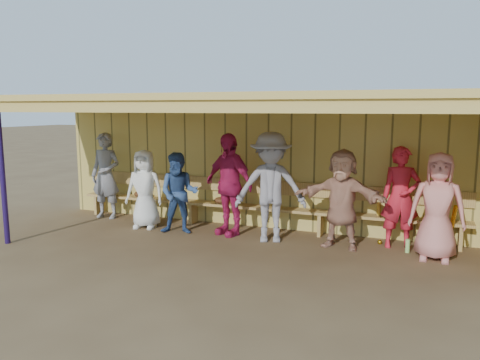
{
  "coord_description": "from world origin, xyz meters",
  "views": [
    {
      "loc": [
        2.96,
        -7.16,
        2.29
      ],
      "look_at": [
        0.0,
        0.35,
        1.05
      ],
      "focal_mm": 35.0,
      "sensor_mm": 36.0,
      "label": 1
    }
  ],
  "objects_px": {
    "player_c": "(179,193)",
    "player_d": "(229,184)",
    "player_e": "(271,187)",
    "player_a": "(106,176)",
    "player_g": "(401,198)",
    "player_h": "(437,207)",
    "player_b": "(145,189)",
    "bench": "(255,201)",
    "player_f": "(341,199)"
  },
  "relations": [
    {
      "from": "player_c",
      "to": "player_g",
      "type": "distance_m",
      "value": 3.86
    },
    {
      "from": "player_c",
      "to": "player_e",
      "type": "distance_m",
      "value": 1.74
    },
    {
      "from": "player_h",
      "to": "player_e",
      "type": "bearing_deg",
      "value": -179.41
    },
    {
      "from": "player_e",
      "to": "player_h",
      "type": "relative_size",
      "value": 1.15
    },
    {
      "from": "player_a",
      "to": "player_g",
      "type": "height_order",
      "value": "player_a"
    },
    {
      "from": "player_g",
      "to": "player_c",
      "type": "bearing_deg",
      "value": 176.23
    },
    {
      "from": "player_b",
      "to": "player_g",
      "type": "xyz_separation_m",
      "value": [
        4.64,
        0.42,
        0.08
      ]
    },
    {
      "from": "player_a",
      "to": "bench",
      "type": "relative_size",
      "value": 0.24
    },
    {
      "from": "player_g",
      "to": "player_b",
      "type": "bearing_deg",
      "value": 173.34
    },
    {
      "from": "player_d",
      "to": "player_e",
      "type": "relative_size",
      "value": 0.98
    },
    {
      "from": "player_a",
      "to": "player_h",
      "type": "bearing_deg",
      "value": -7.17
    },
    {
      "from": "player_c",
      "to": "player_d",
      "type": "relative_size",
      "value": 0.81
    },
    {
      "from": "player_h",
      "to": "bench",
      "type": "bearing_deg",
      "value": 168.03
    },
    {
      "from": "player_f",
      "to": "player_g",
      "type": "xyz_separation_m",
      "value": [
        0.9,
        0.36,
        0.02
      ]
    },
    {
      "from": "player_d",
      "to": "bench",
      "type": "relative_size",
      "value": 0.24
    },
    {
      "from": "player_b",
      "to": "player_d",
      "type": "bearing_deg",
      "value": -4.66
    },
    {
      "from": "player_d",
      "to": "player_g",
      "type": "relative_size",
      "value": 1.1
    },
    {
      "from": "player_c",
      "to": "player_f",
      "type": "distance_m",
      "value": 2.93
    },
    {
      "from": "player_a",
      "to": "bench",
      "type": "bearing_deg",
      "value": 2.45
    },
    {
      "from": "bench",
      "to": "player_g",
      "type": "bearing_deg",
      "value": -6.57
    },
    {
      "from": "player_a",
      "to": "player_c",
      "type": "bearing_deg",
      "value": -17.95
    },
    {
      "from": "player_f",
      "to": "bench",
      "type": "height_order",
      "value": "player_f"
    },
    {
      "from": "player_b",
      "to": "player_c",
      "type": "xyz_separation_m",
      "value": [
        0.81,
        -0.12,
        -0.01
      ]
    },
    {
      "from": "player_f",
      "to": "player_e",
      "type": "bearing_deg",
      "value": -170.52
    },
    {
      "from": "player_e",
      "to": "player_h",
      "type": "distance_m",
      "value": 2.65
    },
    {
      "from": "player_c",
      "to": "player_f",
      "type": "relative_size",
      "value": 0.91
    },
    {
      "from": "player_b",
      "to": "player_h",
      "type": "relative_size",
      "value": 0.92
    },
    {
      "from": "player_a",
      "to": "player_g",
      "type": "relative_size",
      "value": 1.07
    },
    {
      "from": "player_e",
      "to": "bench",
      "type": "height_order",
      "value": "player_e"
    },
    {
      "from": "player_e",
      "to": "player_g",
      "type": "distance_m",
      "value": 2.14
    },
    {
      "from": "player_h",
      "to": "bench",
      "type": "relative_size",
      "value": 0.22
    },
    {
      "from": "player_h",
      "to": "player_c",
      "type": "bearing_deg",
      "value": -177.42
    },
    {
      "from": "player_b",
      "to": "player_e",
      "type": "distance_m",
      "value": 2.54
    },
    {
      "from": "player_f",
      "to": "player_b",
      "type": "bearing_deg",
      "value": -172.38
    },
    {
      "from": "player_a",
      "to": "bench",
      "type": "xyz_separation_m",
      "value": [
        3.2,
        0.31,
        -0.37
      ]
    },
    {
      "from": "player_h",
      "to": "player_g",
      "type": "bearing_deg",
      "value": 141.24
    },
    {
      "from": "player_f",
      "to": "player_h",
      "type": "distance_m",
      "value": 1.45
    },
    {
      "from": "player_f",
      "to": "player_g",
      "type": "bearing_deg",
      "value": 28.72
    },
    {
      "from": "player_g",
      "to": "player_h",
      "type": "bearing_deg",
      "value": -52.21
    },
    {
      "from": "player_c",
      "to": "bench",
      "type": "relative_size",
      "value": 0.2
    },
    {
      "from": "player_f",
      "to": "player_h",
      "type": "bearing_deg",
      "value": 2.65
    },
    {
      "from": "bench",
      "to": "player_h",
      "type": "bearing_deg",
      "value": -13.57
    },
    {
      "from": "player_h",
      "to": "player_b",
      "type": "bearing_deg",
      "value": -178.92
    },
    {
      "from": "player_a",
      "to": "player_d",
      "type": "bearing_deg",
      "value": -8.47
    },
    {
      "from": "player_d",
      "to": "bench",
      "type": "bearing_deg",
      "value": 85.04
    },
    {
      "from": "player_e",
      "to": "player_g",
      "type": "bearing_deg",
      "value": -6.05
    },
    {
      "from": "player_a",
      "to": "player_b",
      "type": "distance_m",
      "value": 1.3
    },
    {
      "from": "player_c",
      "to": "player_h",
      "type": "xyz_separation_m",
      "value": [
        4.37,
        0.08,
        0.08
      ]
    },
    {
      "from": "player_a",
      "to": "player_e",
      "type": "bearing_deg",
      "value": -9.4
    },
    {
      "from": "player_g",
      "to": "player_h",
      "type": "height_order",
      "value": "player_g"
    }
  ]
}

